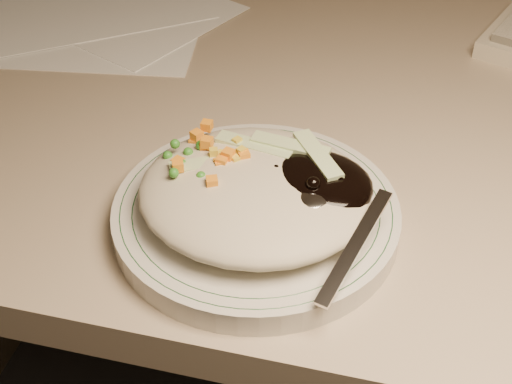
# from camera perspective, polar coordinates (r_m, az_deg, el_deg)

# --- Properties ---
(desk) EXTENTS (1.40, 0.70, 0.74)m
(desk) POSITION_cam_1_polar(r_m,az_deg,el_deg) (0.90, 8.84, -3.93)
(desk) COLOR tan
(desk) RESTS_ON ground
(plate) EXTENTS (0.24, 0.24, 0.02)m
(plate) POSITION_cam_1_polar(r_m,az_deg,el_deg) (0.61, 0.00, -1.89)
(plate) COLOR silver
(plate) RESTS_ON desk
(plate_rim) EXTENTS (0.23, 0.23, 0.00)m
(plate_rim) POSITION_cam_1_polar(r_m,az_deg,el_deg) (0.60, 0.00, -1.18)
(plate_rim) COLOR #144723
(plate_rim) RESTS_ON plate
(meal) EXTENTS (0.21, 0.19, 0.05)m
(meal) POSITION_cam_1_polar(r_m,az_deg,el_deg) (0.58, 0.39, 0.31)
(meal) COLOR beige
(meal) RESTS_ON plate
(papers) EXTENTS (0.40, 0.36, 0.00)m
(papers) POSITION_cam_1_polar(r_m,az_deg,el_deg) (0.98, -12.95, 13.86)
(papers) COLOR white
(papers) RESTS_ON desk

